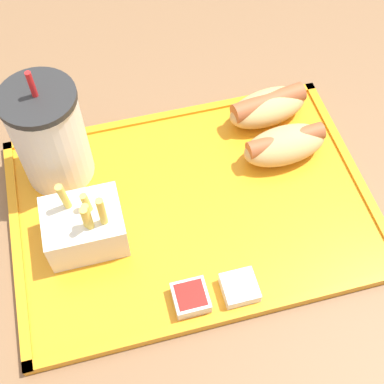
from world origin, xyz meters
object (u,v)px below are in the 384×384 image
Objects in this scene: sauce_cup_mayo at (240,288)px; sauce_cup_ketchup at (191,298)px; soda_cup at (50,136)px; hot_dog_near at (285,144)px; hot_dog_far at (268,106)px; fries_carton at (85,226)px.

sauce_cup_ketchup is (-0.06, 0.00, 0.00)m from sauce_cup_mayo.
soda_cup is 4.48× the size of sauce_cup_ketchup.
hot_dog_near reaches higher than sauce_cup_ketchup.
hot_dog_near is 0.21m from sauce_cup_mayo.
sauce_cup_ketchup is at bearing -61.49° from soda_cup.
sauce_cup_mayo is at bearing -51.65° from soda_cup.
hot_dog_far is 3.08× the size of sauce_cup_ketchup.
fries_carton is 0.20m from sauce_cup_mayo.
sauce_cup_ketchup is at bearing -47.66° from fries_carton.
soda_cup is 0.30m from hot_dog_far.
hot_dog_near reaches higher than sauce_cup_mayo.
fries_carton is at bearing 132.34° from sauce_cup_ketchup.
hot_dog_far is 0.31m from fries_carton.
hot_dog_far is at bearing 3.37° from soda_cup.
sauce_cup_mayo is at bearing -123.74° from hot_dog_near.
soda_cup is 4.48× the size of sauce_cup_mayo.
hot_dog_near is at bearing -90.00° from hot_dog_far.
hot_dog_far is 0.27m from sauce_cup_mayo.
hot_dog_near is 0.29m from fries_carton.
fries_carton is (-0.28, -0.06, 0.01)m from hot_dog_near.
hot_dog_far is 1.03× the size of hot_dog_near.
sauce_cup_mayo is (-0.12, -0.18, -0.02)m from hot_dog_near.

